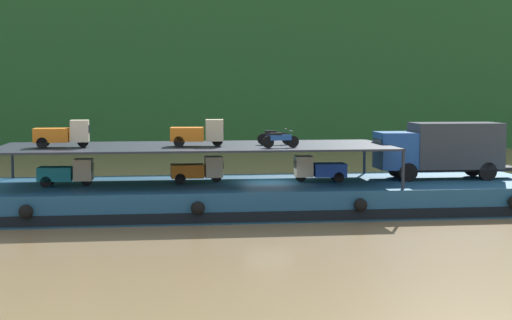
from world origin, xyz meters
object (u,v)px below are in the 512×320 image
object	(u,v)px
mini_truck_lower_stern	(67,172)
motorcycle_upper_port	(280,139)
mini_truck_lower_aft	(198,170)
covered_lorry	(442,148)
motorcycle_upper_centre	(275,137)
mini_truck_upper_mid	(198,133)
mini_truck_lower_mid	(319,169)
cargo_barge	(268,196)
mini_truck_upper_stern	(63,134)

from	to	relation	value
mini_truck_lower_stern	motorcycle_upper_port	distance (m)	11.05
mini_truck_lower_aft	covered_lorry	bearing A→B (deg)	0.16
motorcycle_upper_centre	mini_truck_upper_mid	bearing A→B (deg)	-171.37
motorcycle_upper_centre	mini_truck_lower_stern	bearing A→B (deg)	-178.99
mini_truck_lower_mid	motorcycle_upper_port	xyz separation A→B (m)	(-2.46, -2.18, 1.74)
cargo_barge	mini_truck_lower_stern	distance (m)	10.52
motorcycle_upper_port	mini_truck_lower_stern	bearing A→B (deg)	169.44
covered_lorry	mini_truck_lower_stern	xyz separation A→B (m)	(-20.16, -0.60, -1.00)
mini_truck_lower_mid	mini_truck_upper_stern	bearing A→B (deg)	-177.55
mini_truck_upper_mid	motorcycle_upper_port	bearing A→B (deg)	-21.30
mini_truck_upper_mid	motorcycle_upper_port	size ratio (longest dim) A/B	1.47
mini_truck_upper_stern	mini_truck_upper_mid	bearing A→B (deg)	-0.33
covered_lorry	mini_truck_lower_aft	size ratio (longest dim) A/B	2.84
mini_truck_lower_aft	mini_truck_lower_mid	world-z (taller)	same
mini_truck_lower_aft	mini_truck_lower_mid	size ratio (longest dim) A/B	1.01
mini_truck_lower_stern	motorcycle_upper_centre	size ratio (longest dim) A/B	1.47
mini_truck_upper_mid	covered_lorry	bearing A→B (deg)	4.37
covered_lorry	mini_truck_upper_mid	world-z (taller)	mini_truck_upper_mid
covered_lorry	mini_truck_upper_mid	size ratio (longest dim) A/B	2.82
cargo_barge	covered_lorry	distance (m)	10.05
cargo_barge	mini_truck_lower_stern	world-z (taller)	mini_truck_lower_stern
motorcycle_upper_port	motorcycle_upper_centre	distance (m)	2.19
mini_truck_lower_stern	motorcycle_upper_port	world-z (taller)	motorcycle_upper_port
covered_lorry	motorcycle_upper_port	world-z (taller)	covered_lorry
mini_truck_lower_stern	mini_truck_lower_aft	world-z (taller)	same
covered_lorry	motorcycle_upper_port	xyz separation A→B (m)	(-9.43, -2.60, 0.74)
mini_truck_lower_aft	motorcycle_upper_centre	world-z (taller)	motorcycle_upper_centre
motorcycle_upper_centre	mini_truck_lower_mid	bearing A→B (deg)	-0.27
cargo_barge	mini_truck_lower_mid	distance (m)	3.12
mini_truck_upper_mid	cargo_barge	bearing A→B (deg)	9.11
covered_lorry	mini_truck_upper_stern	size ratio (longest dim) A/B	2.83
covered_lorry	motorcycle_upper_port	size ratio (longest dim) A/B	4.15
mini_truck_upper_stern	motorcycle_upper_centre	xyz separation A→B (m)	(10.89, 0.58, -0.26)
covered_lorry	mini_truck_upper_mid	bearing A→B (deg)	-175.63
mini_truck_lower_stern	mini_truck_lower_mid	size ratio (longest dim) A/B	1.01
mini_truck_lower_stern	mini_truck_upper_mid	distance (m)	7.01
covered_lorry	mini_truck_lower_mid	distance (m)	7.06
mini_truck_lower_aft	mini_truck_upper_stern	world-z (taller)	mini_truck_upper_stern
motorcycle_upper_port	mini_truck_lower_aft	bearing A→B (deg)	147.46
mini_truck_lower_mid	covered_lorry	bearing A→B (deg)	3.45
covered_lorry	mini_truck_lower_aft	bearing A→B (deg)	-179.84
cargo_barge	mini_truck_upper_mid	distance (m)	5.10
covered_lorry	motorcycle_upper_port	distance (m)	9.81
mini_truck_lower_stern	motorcycle_upper_port	xyz separation A→B (m)	(10.72, -2.00, 1.74)
mini_truck_upper_stern	cargo_barge	bearing A→B (deg)	3.03
cargo_barge	motorcycle_upper_centre	size ratio (longest dim) A/B	15.48
mini_truck_upper_stern	mini_truck_upper_mid	distance (m)	6.81
motorcycle_upper_port	motorcycle_upper_centre	bearing A→B (deg)	88.47
motorcycle_upper_port	mini_truck_upper_stern	bearing A→B (deg)	171.55
mini_truck_lower_stern	mini_truck_upper_stern	size ratio (longest dim) A/B	1.00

